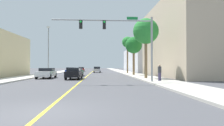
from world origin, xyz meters
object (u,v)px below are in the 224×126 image
(traffic_signal_mast, at_px, (122,34))
(street_lamp, at_px, (48,48))
(car_black, at_px, (74,73))
(palm_near, at_px, (146,32))
(car_red, at_px, (81,69))
(car_blue, at_px, (71,70))
(pedestrian, at_px, (160,73))
(palm_far, at_px, (127,43))
(car_white, at_px, (47,73))
(car_silver, at_px, (97,69))
(car_green, at_px, (77,72))
(palm_mid, at_px, (134,46))

(traffic_signal_mast, xyz_separation_m, street_lamp, (-11.72, 17.75, 0.10))
(street_lamp, bearing_deg, car_black, -61.79)
(palm_near, height_order, car_red, palm_near)
(car_blue, xyz_separation_m, pedestrian, (12.35, -21.87, 0.28))
(palm_near, height_order, palm_far, palm_far)
(palm_near, bearing_deg, car_black, 176.70)
(car_blue, distance_m, car_black, 16.89)
(traffic_signal_mast, bearing_deg, car_red, 100.49)
(palm_far, height_order, car_red, palm_far)
(palm_far, distance_m, pedestrian, 23.28)
(street_lamp, xyz_separation_m, pedestrian, (15.82, -16.82, -4.03))
(palm_far, bearing_deg, car_black, -118.60)
(car_white, bearing_deg, car_silver, -106.52)
(pedestrian, bearing_deg, car_green, 110.45)
(palm_mid, relative_size, palm_far, 0.83)
(car_green, bearing_deg, palm_near, -41.42)
(car_silver, distance_m, pedestrian, 31.19)
(car_white, height_order, pedestrian, pedestrian)
(palm_near, xyz_separation_m, palm_far, (0.20, 17.87, 0.66))
(car_white, bearing_deg, palm_far, -131.90)
(traffic_signal_mast, height_order, car_silver, traffic_signal_mast)
(car_blue, distance_m, pedestrian, 25.12)
(traffic_signal_mast, xyz_separation_m, car_green, (-5.95, 14.29, -4.18))
(street_lamp, height_order, car_white, street_lamp)
(palm_mid, relative_size, car_silver, 1.67)
(car_green, relative_size, car_silver, 1.01)
(car_black, bearing_deg, palm_far, 62.64)
(car_red, relative_size, car_black, 0.97)
(palm_mid, relative_size, car_black, 1.54)
(street_lamp, xyz_separation_m, car_white, (2.18, -9.43, -4.28))
(car_blue, height_order, pedestrian, pedestrian)
(palm_mid, bearing_deg, car_white, -154.96)
(traffic_signal_mast, distance_m, car_white, 13.33)
(traffic_signal_mast, bearing_deg, car_black, 131.84)
(car_green, xyz_separation_m, pedestrian, (10.05, -13.37, 0.26))
(car_green, xyz_separation_m, car_white, (-3.59, -5.97, 0.00))
(palm_near, bearing_deg, palm_mid, 90.04)
(traffic_signal_mast, xyz_separation_m, car_silver, (-2.79, 31.34, -4.15))
(car_red, xyz_separation_m, car_white, (-1.72, -33.91, 0.05))
(palm_mid, xyz_separation_m, car_blue, (-12.01, 8.26, -4.53))
(car_red, relative_size, car_white, 0.96)
(street_lamp, relative_size, car_blue, 2.15)
(street_lamp, relative_size, car_green, 2.23)
(traffic_signal_mast, relative_size, car_black, 2.32)
(traffic_signal_mast, relative_size, palm_far, 1.25)
(traffic_signal_mast, bearing_deg, pedestrian, 12.73)
(palm_far, relative_size, car_green, 2.01)
(car_white, xyz_separation_m, pedestrian, (13.64, -7.40, 0.25))
(palm_near, bearing_deg, car_silver, 104.29)
(car_black, bearing_deg, palm_mid, 43.49)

